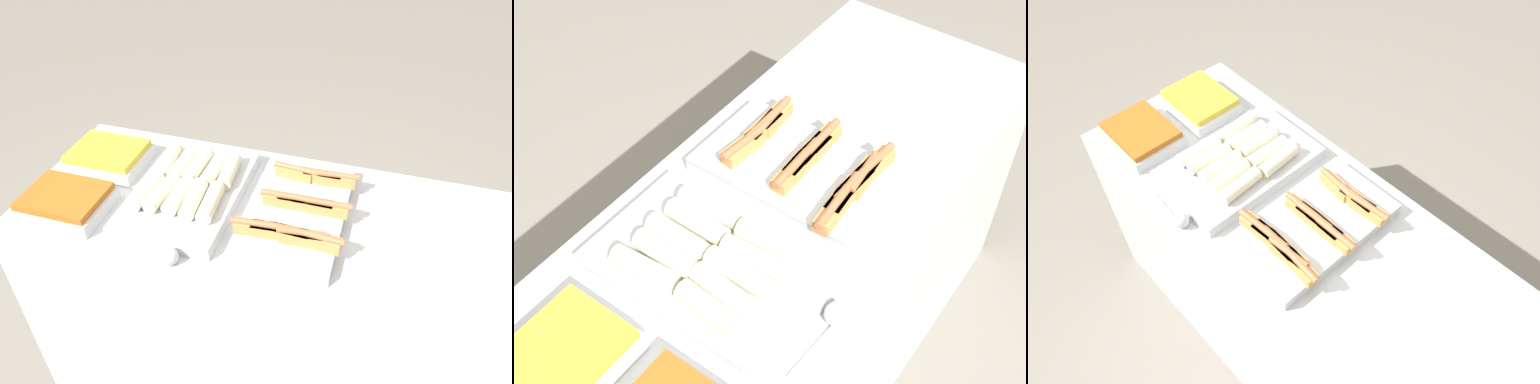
# 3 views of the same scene
# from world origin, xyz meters

# --- Properties ---
(ground_plane) EXTENTS (12.00, 12.00, 0.00)m
(ground_plane) POSITION_xyz_m (0.00, 0.00, 0.00)
(ground_plane) COLOR gray
(counter) EXTENTS (1.83, 0.72, 0.92)m
(counter) POSITION_xyz_m (0.00, 0.00, 0.46)
(counter) COLOR silver
(counter) RESTS_ON ground_plane
(tray_hotdogs) EXTENTS (0.36, 0.55, 0.10)m
(tray_hotdogs) POSITION_xyz_m (0.06, -0.01, 0.96)
(tray_hotdogs) COLOR silver
(tray_hotdogs) RESTS_ON counter
(tray_wraps) EXTENTS (0.36, 0.56, 0.10)m
(tray_wraps) POSITION_xyz_m (-0.33, -0.00, 0.96)
(tray_wraps) COLOR silver
(tray_wraps) RESTS_ON counter
(tray_side_front) EXTENTS (0.29, 0.23, 0.07)m
(tray_side_front) POSITION_xyz_m (-0.71, -0.19, 0.96)
(tray_side_front) COLOR silver
(tray_side_front) RESTS_ON counter
(tray_side_back) EXTENTS (0.29, 0.23, 0.07)m
(tray_side_back) POSITION_xyz_m (-0.71, 0.10, 0.96)
(tray_side_back) COLOR silver
(tray_side_back) RESTS_ON counter
(serving_spoon_near) EXTENTS (0.22, 0.06, 0.06)m
(serving_spoon_near) POSITION_xyz_m (-0.28, -0.32, 0.95)
(serving_spoon_near) COLOR silver
(serving_spoon_near) RESTS_ON counter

